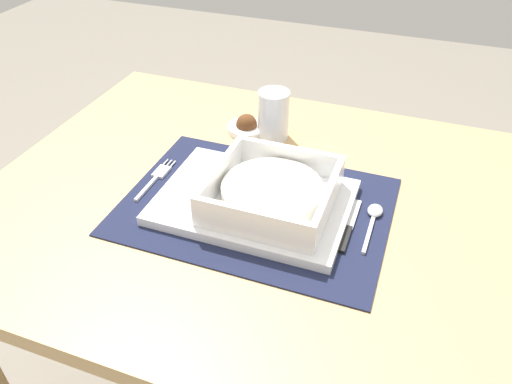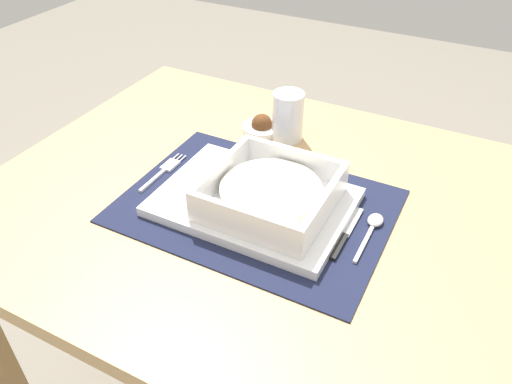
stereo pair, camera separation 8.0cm
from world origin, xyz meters
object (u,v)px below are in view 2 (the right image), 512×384
at_px(spoon, 373,225).
at_px(drinking_glass, 288,118).
at_px(dining_table, 249,243).
at_px(butter_knife, 345,235).
at_px(porridge_bowl, 271,194).
at_px(condiment_saucer, 262,126).
at_px(fork, 165,169).

bearing_deg(spoon, drinking_glass, 139.86).
height_order(dining_table, butter_knife, butter_knife).
relative_size(porridge_bowl, spoon, 1.61).
bearing_deg(condiment_saucer, butter_knife, -41.66).
relative_size(butter_knife, condiment_saucer, 1.71).
relative_size(fork, drinking_glass, 1.31).
relative_size(dining_table, drinking_glass, 9.09).
relative_size(spoon, butter_knife, 0.87).
bearing_deg(spoon, condiment_saucer, 145.56).
bearing_deg(dining_table, butter_knife, -10.44).
bearing_deg(condiment_saucer, dining_table, -69.33).
distance_m(dining_table, fork, 0.20).
distance_m(spoon, condiment_saucer, 0.34).
distance_m(dining_table, condiment_saucer, 0.24).
bearing_deg(porridge_bowl, spoon, 13.92).
bearing_deg(porridge_bowl, butter_knife, -0.15).
bearing_deg(fork, condiment_saucer, 62.99).
bearing_deg(fork, spoon, -1.03).
height_order(porridge_bowl, condiment_saucer, porridge_bowl).
xyz_separation_m(butter_knife, condiment_saucer, (-0.26, 0.23, 0.00)).
bearing_deg(butter_knife, condiment_saucer, 138.66).
bearing_deg(fork, dining_table, 1.07).
height_order(dining_table, drinking_glass, drinking_glass).
distance_m(dining_table, drinking_glass, 0.25).
relative_size(spoon, drinking_glass, 1.20).
relative_size(fork, condiment_saucer, 1.63).
distance_m(fork, spoon, 0.38).
bearing_deg(dining_table, fork, -174.80).
xyz_separation_m(spoon, butter_knife, (-0.03, -0.04, -0.00)).
distance_m(porridge_bowl, condiment_saucer, 0.26).
bearing_deg(condiment_saucer, porridge_bowl, -60.15).
relative_size(dining_table, spoon, 7.55).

